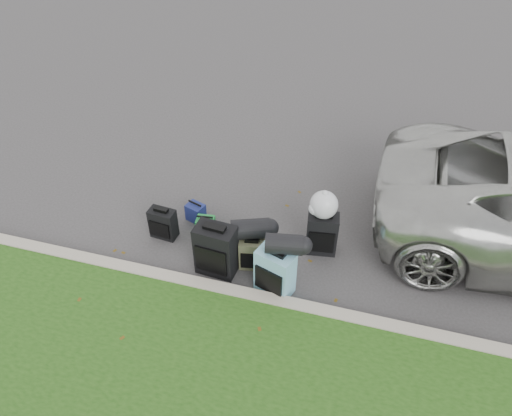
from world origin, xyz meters
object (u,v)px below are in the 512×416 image
(suitcase_small_black, at_px, (163,223))
(suitcase_teal, at_px, (275,272))
(suitcase_large_black_left, at_px, (216,250))
(suitcase_large_black_right, at_px, (322,234))
(tote_green, at_px, (206,226))
(suitcase_olive, at_px, (252,254))
(tote_navy, at_px, (196,212))

(suitcase_small_black, xyz_separation_m, suitcase_teal, (1.83, -0.57, 0.10))
(suitcase_large_black_left, height_order, suitcase_large_black_right, suitcase_large_black_left)
(suitcase_small_black, distance_m, suitcase_large_black_right, 2.32)
(suitcase_teal, height_order, tote_green, suitcase_teal)
(tote_green, bearing_deg, suitcase_small_black, -168.86)
(suitcase_teal, xyz_separation_m, tote_green, (-1.25, 0.77, -0.20))
(suitcase_olive, xyz_separation_m, suitcase_large_black_right, (0.87, 0.56, 0.09))
(suitcase_small_black, distance_m, suitcase_large_black_left, 1.09)
(suitcase_large_black_left, relative_size, suitcase_olive, 1.65)
(tote_green, distance_m, tote_navy, 0.38)
(suitcase_olive, bearing_deg, suitcase_teal, -49.94)
(tote_green, bearing_deg, suitcase_large_black_right, -3.36)
(suitcase_large_black_left, relative_size, tote_navy, 2.76)
(suitcase_teal, bearing_deg, suitcase_small_black, -178.99)
(suitcase_teal, xyz_separation_m, tote_navy, (-1.51, 1.04, -0.20))
(suitcase_teal, bearing_deg, tote_green, 166.67)
(suitcase_small_black, relative_size, suitcase_large_black_right, 0.74)
(tote_navy, bearing_deg, suitcase_small_black, -106.46)
(tote_green, bearing_deg, suitcase_large_black_left, -65.63)
(suitcase_small_black, bearing_deg, tote_green, 23.65)
(suitcase_small_black, height_order, suitcase_olive, suitcase_small_black)
(suitcase_large_black_right, bearing_deg, tote_green, 176.10)
(suitcase_teal, relative_size, tote_navy, 2.46)
(suitcase_large_black_left, height_order, suitcase_olive, suitcase_large_black_left)
(suitcase_olive, distance_m, tote_navy, 1.31)
(suitcase_small_black, height_order, suitcase_large_black_left, suitcase_large_black_left)
(suitcase_large_black_left, bearing_deg, tote_navy, 130.44)
(tote_green, xyz_separation_m, tote_navy, (-0.26, 0.27, -0.01))
(suitcase_large_black_left, relative_size, suitcase_large_black_right, 1.20)
(suitcase_small_black, distance_m, tote_navy, 0.58)
(suitcase_large_black_right, bearing_deg, suitcase_olive, -155.35)
(tote_navy, bearing_deg, suitcase_large_black_right, 14.01)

